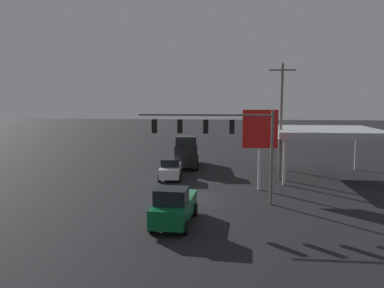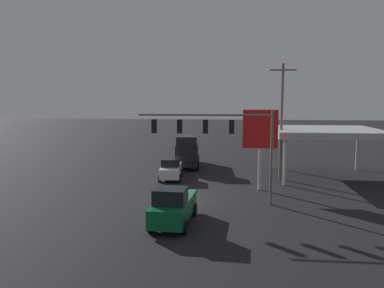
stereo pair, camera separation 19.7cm
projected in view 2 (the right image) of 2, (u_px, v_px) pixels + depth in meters
ground_plane at (189, 198)px, 28.41m from camera, size 200.00×200.00×0.00m
traffic_signal_assembly at (216, 133)px, 26.60m from camera, size 9.61×0.43×6.70m
utility_pole at (282, 119)px, 34.32m from camera, size 2.40×0.26×10.68m
gas_station_canopy at (325, 132)px, 35.66m from camera, size 9.80×8.91×4.66m
price_sign at (260, 132)px, 30.50m from camera, size 2.85×0.27×6.64m
delivery_truck at (187, 152)px, 41.15m from camera, size 2.92×6.94×3.58m
sedan_waiting at (171, 169)px, 35.23m from camera, size 2.32×4.52×1.93m
pickup_parked at (173, 206)px, 22.56m from camera, size 2.54×5.33×2.40m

